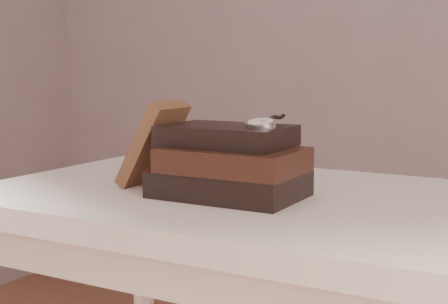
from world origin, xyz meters
The scene contains 5 objects.
table centered at (0.00, 0.35, 0.66)m, with size 1.00×0.60×0.75m.
book_stack centered at (-0.04, 0.29, 0.81)m, with size 0.24×0.17×0.12m.
journal centered at (-0.21, 0.31, 0.83)m, with size 0.02×0.10×0.17m, color #43281A.
pocket_watch centered at (0.02, 0.29, 0.88)m, with size 0.05×0.15×0.02m.
eyeglasses centered at (-0.13, 0.38, 0.82)m, with size 0.10×0.12×0.05m.
Camera 1 is at (0.47, -0.64, 0.97)m, focal length 51.93 mm.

